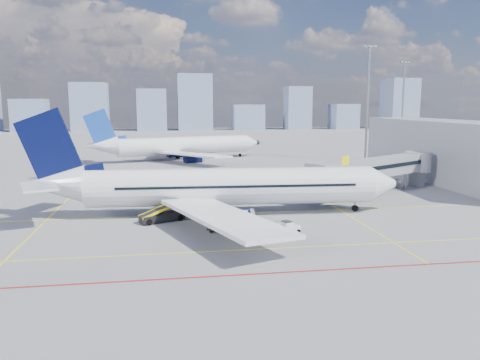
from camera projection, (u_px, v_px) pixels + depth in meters
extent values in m
plane|color=slate|center=(235.00, 232.00, 47.07)|extent=(420.00, 420.00, 0.00)
cube|color=#FFE80D|center=(225.00, 214.00, 54.87)|extent=(60.00, 0.18, 0.01)
cube|color=#FFE80D|center=(245.00, 250.00, 41.22)|extent=(80.00, 0.15, 0.01)
cube|color=#FFE80D|center=(359.00, 222.00, 51.16)|extent=(0.15, 28.00, 0.01)
cube|color=#FFE80D|center=(46.00, 220.00, 51.82)|extent=(0.15, 30.00, 0.01)
cube|color=maroon|center=(258.00, 274.00, 35.37)|extent=(90.00, 0.25, 0.01)
cube|color=gray|center=(375.00, 168.00, 65.59)|extent=(20.84, 13.93, 2.60)
cube|color=black|center=(375.00, 166.00, 65.56)|extent=(20.52, 13.82, 0.55)
cube|color=gray|center=(323.00, 175.00, 58.63)|extent=(4.49, 4.56, 3.00)
cube|color=black|center=(348.00, 198.00, 62.09)|extent=(2.20, 1.00, 0.70)
cylinder|color=gray|center=(348.00, 188.00, 61.88)|extent=(0.56, 0.56, 2.70)
cylinder|color=gray|center=(405.00, 176.00, 70.69)|extent=(0.60, 0.60, 3.90)
cylinder|color=gray|center=(418.00, 161.00, 72.79)|extent=(4.00, 4.00, 3.00)
cylinder|color=slate|center=(417.00, 174.00, 73.10)|extent=(2.40, 2.40, 3.90)
cube|color=#FFE80D|center=(345.00, 161.00, 58.57)|extent=(1.26, 0.82, 1.20)
cube|color=gray|center=(450.00, 151.00, 77.73)|extent=(10.00, 42.00, 10.00)
cube|color=black|center=(423.00, 152.00, 77.00)|extent=(0.25, 40.00, 4.50)
cylinder|color=gray|center=(367.00, 105.00, 104.51)|extent=(0.56, 0.56, 25.00)
cube|color=gray|center=(370.00, 47.00, 102.48)|extent=(3.20, 0.40, 0.50)
cube|color=#A9ACB0|center=(365.00, 46.00, 102.05)|extent=(0.60, 0.15, 0.35)
cube|color=#A9ACB0|center=(370.00, 46.00, 102.23)|extent=(0.60, 0.15, 0.35)
cube|color=#A9ACB0|center=(376.00, 47.00, 102.42)|extent=(0.60, 0.15, 0.35)
cylinder|color=gray|center=(403.00, 105.00, 142.77)|extent=(0.56, 0.56, 25.00)
cube|color=gray|center=(405.00, 62.00, 140.73)|extent=(3.20, 0.40, 0.50)
cube|color=#A9ACB0|center=(402.00, 62.00, 140.31)|extent=(0.60, 0.15, 0.35)
cube|color=#A9ACB0|center=(406.00, 62.00, 140.49)|extent=(0.60, 0.15, 0.35)
cube|color=#A9ACB0|center=(409.00, 62.00, 140.67)|extent=(0.60, 0.15, 0.35)
cube|color=#7582A2|center=(30.00, 115.00, 220.44)|extent=(15.57, 11.30, 15.19)
cube|color=#7582A2|center=(90.00, 107.00, 224.00)|extent=(16.84, 10.97, 22.93)
cube|color=#7582A2|center=(152.00, 110.00, 228.73)|extent=(13.98, 14.51, 20.02)
cube|color=#7582A2|center=(195.00, 102.00, 231.33)|extent=(16.82, 10.90, 27.43)
cube|color=#7582A2|center=(248.00, 117.00, 236.61)|extent=(15.47, 10.70, 12.59)
cube|color=#7582A2|center=(298.00, 108.00, 239.82)|extent=(12.37, 11.05, 21.65)
cube|color=#7582A2|center=(344.00, 116.00, 244.34)|extent=(12.69, 13.06, 12.84)
cube|color=#7582A2|center=(399.00, 104.00, 247.98)|extent=(14.96, 15.94, 26.06)
cylinder|color=silver|center=(232.00, 186.00, 54.09)|extent=(33.13, 6.07, 4.28)
cone|color=silver|center=(385.00, 184.00, 55.93)|extent=(4.18, 4.49, 4.28)
sphere|color=black|center=(398.00, 183.00, 56.08)|extent=(1.27, 1.27, 1.21)
cone|color=silver|center=(53.00, 184.00, 52.01)|extent=(7.25, 4.66, 4.28)
cube|color=black|center=(374.00, 179.00, 55.69)|extent=(1.73, 1.73, 0.49)
cube|color=silver|center=(214.00, 183.00, 63.82)|extent=(13.35, 18.73, 0.63)
cube|color=silver|center=(223.00, 217.00, 44.41)|extent=(11.80, 18.97, 0.63)
cylinder|color=#070D39|center=(224.00, 197.00, 60.70)|extent=(4.08, 2.74, 2.53)
cylinder|color=#070D39|center=(232.00, 221.00, 48.19)|extent=(4.08, 2.74, 2.53)
cylinder|color=#A9ACB0|center=(240.00, 197.00, 60.91)|extent=(0.52, 2.61, 2.59)
cylinder|color=#A9ACB0|center=(252.00, 221.00, 48.40)|extent=(0.52, 2.61, 2.59)
cube|color=#070D39|center=(51.00, 150.00, 51.40)|extent=(7.53, 0.76, 9.36)
cube|color=#070D39|center=(77.00, 174.00, 52.08)|extent=(6.20, 0.67, 2.36)
cube|color=silver|center=(58.00, 176.00, 55.35)|extent=(5.59, 6.97, 0.24)
cube|color=silver|center=(39.00, 186.00, 48.45)|extent=(5.11, 6.88, 0.24)
cylinder|color=gray|center=(355.00, 204.00, 55.95)|extent=(0.29, 0.29, 1.80)
cylinder|color=black|center=(355.00, 208.00, 56.03)|extent=(0.77, 0.32, 0.76)
cylinder|color=gray|center=(221.00, 203.00, 57.19)|extent=(0.34, 0.34, 1.60)
cylinder|color=black|center=(221.00, 205.00, 57.23)|extent=(1.03, 0.70, 1.00)
cylinder|color=gray|center=(224.00, 213.00, 51.58)|extent=(0.34, 0.34, 1.60)
cylinder|color=black|center=(224.00, 216.00, 51.63)|extent=(1.03, 0.70, 1.00)
cube|color=black|center=(235.00, 181.00, 56.18)|extent=(26.98, 1.57, 0.29)
cube|color=black|center=(238.00, 187.00, 52.01)|extent=(26.98, 1.57, 0.29)
cylinder|color=silver|center=(186.00, 145.00, 108.00)|extent=(31.02, 13.27, 4.06)
cone|color=silver|center=(252.00, 143.00, 115.68)|extent=(4.80, 5.00, 4.06)
sphere|color=black|center=(258.00, 142.00, 116.32)|extent=(1.44, 1.44, 1.15)
cone|color=silver|center=(101.00, 146.00, 99.59)|extent=(7.58, 5.88, 4.06)
cube|color=black|center=(248.00, 141.00, 114.99)|extent=(1.96, 1.96, 0.47)
cube|color=silver|center=(167.00, 147.00, 115.78)|extent=(7.34, 17.69, 0.60)
cube|color=silver|center=(194.00, 154.00, 99.20)|extent=(15.45, 16.47, 0.60)
cylinder|color=#070D39|center=(175.00, 154.00, 113.50)|extent=(4.30, 3.41, 2.40)
cylinder|color=#070D39|center=(193.00, 159.00, 102.82)|extent=(4.30, 3.41, 2.40)
cylinder|color=#A9ACB0|center=(183.00, 153.00, 114.37)|extent=(1.09, 2.45, 2.46)
cylinder|color=#A9ACB0|center=(201.00, 158.00, 103.68)|extent=(1.09, 2.45, 2.46)
cube|color=#153E96|center=(101.00, 129.00, 99.01)|extent=(6.91, 2.46, 8.88)
cube|color=#153E96|center=(113.00, 141.00, 100.51)|extent=(5.70, 2.06, 2.24)
cube|color=silver|center=(97.00, 143.00, 102.29)|extent=(3.57, 6.06, 0.23)
cube|color=silver|center=(102.00, 146.00, 96.40)|extent=(6.12, 6.49, 0.23)
cylinder|color=black|center=(178.00, 157.00, 110.38)|extent=(1.15, 0.92, 1.00)
cylinder|color=black|center=(186.00, 159.00, 105.59)|extent=(1.15, 0.92, 1.00)
cylinder|color=black|center=(240.00, 155.00, 114.64)|extent=(0.81, 0.50, 0.76)
cube|color=silver|center=(289.00, 229.00, 46.24)|extent=(2.21, 1.74, 0.71)
cube|color=silver|center=(287.00, 224.00, 45.98)|extent=(1.21, 1.28, 0.53)
cube|color=black|center=(287.00, 223.00, 45.95)|extent=(1.11, 1.21, 0.31)
cylinder|color=black|center=(287.00, 234.00, 45.51)|extent=(0.53, 0.37, 0.50)
cylinder|color=black|center=(281.00, 231.00, 46.32)|extent=(0.53, 0.37, 0.50)
cylinder|color=black|center=(298.00, 232.00, 46.24)|extent=(0.53, 0.37, 0.50)
cylinder|color=black|center=(292.00, 229.00, 47.06)|extent=(0.53, 0.37, 0.50)
cube|color=black|center=(228.00, 229.00, 46.94)|extent=(4.29, 3.18, 0.20)
cube|color=silver|center=(219.00, 219.00, 47.03)|extent=(2.21, 2.18, 1.69)
cube|color=silver|center=(237.00, 220.00, 46.53)|extent=(2.21, 2.18, 1.69)
cylinder|color=black|center=(211.00, 231.00, 46.62)|extent=(0.38, 0.28, 0.35)
cylinder|color=black|center=(216.00, 227.00, 48.08)|extent=(0.38, 0.28, 0.35)
cylinder|color=black|center=(241.00, 233.00, 45.85)|extent=(0.38, 0.28, 0.35)
cylinder|color=black|center=(245.00, 229.00, 47.30)|extent=(0.38, 0.28, 0.35)
cube|color=black|center=(162.00, 217.00, 51.13)|extent=(5.03, 3.51, 0.79)
cube|color=black|center=(169.00, 205.00, 51.43)|extent=(6.64, 3.84, 2.08)
cube|color=#FFE80D|center=(167.00, 204.00, 51.95)|extent=(6.24, 2.90, 2.17)
cube|color=#FFE80D|center=(172.00, 206.00, 50.92)|extent=(6.24, 2.90, 2.17)
cylinder|color=black|center=(149.00, 222.00, 49.52)|extent=(0.73, 0.53, 0.68)
cylinder|color=black|center=(144.00, 219.00, 50.83)|extent=(0.73, 0.53, 0.68)
cylinder|color=black|center=(180.00, 218.00, 51.49)|extent=(0.73, 0.53, 0.68)
cylinder|color=black|center=(174.00, 215.00, 52.79)|extent=(0.73, 0.53, 0.68)
imported|color=yellow|center=(279.00, 232.00, 43.47)|extent=(0.56, 0.74, 1.83)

